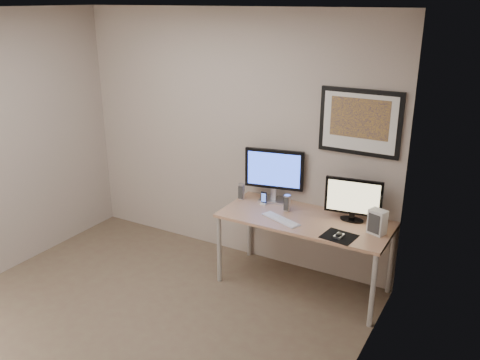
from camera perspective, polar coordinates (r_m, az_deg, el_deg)
The scene contains 13 objects.
floor at distance 4.63m, azimuth -11.99°, elevation -15.98°, with size 3.60×3.60×0.00m, color brown.
room at distance 4.25m, azimuth -9.59°, elevation 5.44°, with size 3.60×3.60×3.60m.
desk at distance 4.83m, azimuth 7.28°, elevation -4.99°, with size 1.60×0.70×0.73m.
framed_art at distance 4.71m, azimuth 13.30°, elevation 6.33°, with size 0.75×0.04×0.60m.
monitor_large at distance 5.07m, azimuth 3.84°, elevation 0.80°, with size 0.59×0.24×0.54m.
monitor_tv at distance 4.74m, azimuth 12.61°, elevation -2.07°, with size 0.52×0.15×0.41m.
speaker_left at distance 5.18m, azimuth 0.16°, elevation -1.29°, with size 0.06×0.06×0.16m, color silver.
speaker_right at distance 4.92m, azimuth 5.32°, elevation -2.58°, with size 0.06×0.06×0.16m, color silver.
phone_dock at distance 5.06m, azimuth 2.69°, elevation -2.04°, with size 0.06×0.06×0.13m, color black.
keyboard at distance 4.74m, azimuth 4.60°, elevation -4.43°, with size 0.42×0.11×0.01m, color silver.
mousepad at distance 4.49m, azimuth 11.06°, elevation -6.24°, with size 0.28×0.25×0.00m, color black.
mouse at distance 4.47m, azimuth 11.04°, elevation -6.09°, with size 0.06×0.10×0.03m, color black.
fan_unit at distance 4.58m, azimuth 15.17°, elevation -4.57°, with size 0.14×0.11×0.22m, color silver.
Camera 1 is at (2.61, -2.73, 2.68)m, focal length 38.00 mm.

